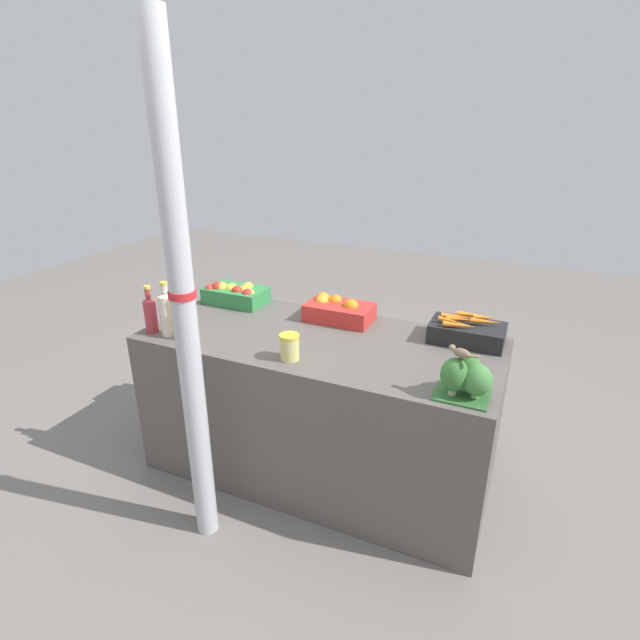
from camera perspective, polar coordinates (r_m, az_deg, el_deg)
The scene contains 12 objects.
ground_plane at distance 3.02m, azimuth 0.00°, elevation -16.40°, with size 10.00×10.00×0.00m, color slate.
market_table at distance 2.78m, azimuth 0.00°, elevation -9.78°, with size 1.84×0.82×0.82m, color #56514C.
support_pole at distance 2.12m, azimuth -15.17°, elevation 0.10°, with size 0.11×0.11×2.23m.
apple_crate at distance 3.09m, azimuth -9.62°, elevation 3.01°, with size 0.37×0.22×0.14m.
orange_crate at distance 2.80m, azimuth 2.04°, elevation 1.19°, with size 0.37×0.22×0.14m.
carrot_crate at distance 2.63m, azimuth 16.44°, elevation -1.27°, with size 0.37×0.22×0.14m.
broccoli_pile at distance 2.12m, azimuth 16.39°, elevation -6.23°, with size 0.22×0.18×0.17m.
juice_bottle_ruby at distance 2.77m, azimuth -18.82°, elevation 0.76°, with size 0.07×0.07×0.26m.
juice_bottle_cloudy at distance 2.69m, azimuth -17.08°, elevation 0.80°, with size 0.08×0.08×0.29m.
juice_bottle_golden at distance 2.62m, azimuth -15.10°, elevation 0.23°, with size 0.06×0.06×0.28m.
pickle_jar at distance 2.35m, azimuth -3.51°, elevation -3.08°, with size 0.10×0.10×0.13m.
sparrow_bird at distance 2.05m, azimuth 15.80°, elevation -3.61°, with size 0.13×0.06×0.05m.
Camera 1 is at (0.97, -2.15, 1.90)m, focal length 28.00 mm.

